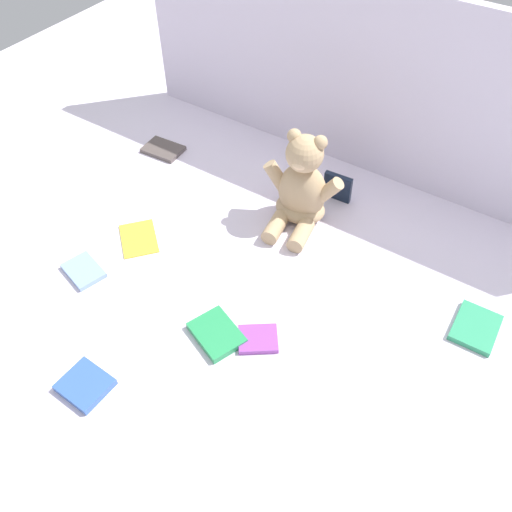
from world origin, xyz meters
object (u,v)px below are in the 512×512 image
book_case_3 (338,187)px  book_case_7 (85,385)px  book_case_1 (476,327)px  book_case_4 (216,333)px  teddy_bear (301,190)px  book_case_5 (163,149)px  book_case_0 (258,339)px  book_case_2 (139,238)px  book_case_6 (84,271)px

book_case_3 → book_case_7: size_ratio=0.87×
book_case_1 → book_case_4: 0.63m
teddy_bear → book_case_4: bearing=-94.4°
book_case_1 → book_case_3: 0.55m
book_case_5 → book_case_7: (0.41, -0.76, 0.00)m
book_case_0 → book_case_5: 0.81m
book_case_5 → book_case_4: bearing=45.3°
book_case_0 → book_case_3: size_ratio=1.03×
book_case_3 → book_case_7: book_case_3 is taller
book_case_4 → teddy_bear: bearing=26.1°
book_case_7 → book_case_4: bearing=151.0°
book_case_2 → book_case_6: size_ratio=1.22×
teddy_bear → book_case_4: size_ratio=2.25×
book_case_0 → book_case_4: 0.10m
book_case_7 → book_case_6: bearing=-131.9°
book_case_4 → book_case_5: (-0.57, 0.49, -0.00)m
book_case_5 → book_case_7: book_case_7 is taller
book_case_4 → book_case_0: bearing=-43.9°
book_case_5 → book_case_6: 0.55m
book_case_3 → book_case_4: size_ratio=0.72×
book_case_0 → book_case_7: book_case_7 is taller
book_case_1 → book_case_7: bearing=41.2°
teddy_bear → book_case_2: 0.47m
book_case_0 → book_case_5: (-0.67, 0.45, -0.00)m
book_case_2 → book_case_5: book_case_5 is taller
book_case_5 → book_case_6: size_ratio=1.16×
book_case_0 → book_case_7: (-0.25, -0.31, 0.00)m
book_case_1 → book_case_4: bearing=33.1°
book_case_0 → book_case_3: bearing=-27.8°
book_case_0 → book_case_1: (0.42, 0.31, 0.00)m
book_case_4 → book_case_6: (-0.41, -0.03, -0.00)m
book_case_0 → book_case_6: 0.51m
book_case_0 → book_case_6: (-0.50, -0.07, -0.00)m
book_case_1 → book_case_3: book_case_3 is taller
book_case_2 → book_case_4: 0.40m
book_case_5 → book_case_0: bearing=51.9°
book_case_3 → book_case_6: (-0.42, -0.63, -0.04)m
book_case_2 → book_case_4: (0.37, -0.14, 0.00)m
book_case_3 → book_case_2: bearing=-133.5°
book_case_7 → teddy_bear: bearing=172.5°
book_case_1 → book_case_7: size_ratio=1.22×
book_case_4 → book_case_5: size_ratio=0.99×
teddy_bear → book_case_3: bearing=58.8°
book_case_0 → book_case_6: size_ratio=0.85×
teddy_bear → book_case_2: teddy_bear is taller
book_case_7 → book_case_1: bearing=134.7°
teddy_bear → book_case_7: 0.75m
book_case_1 → book_case_6: 1.00m
book_case_4 → book_case_5: bearing=70.7°
book_case_2 → book_case_6: 0.18m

